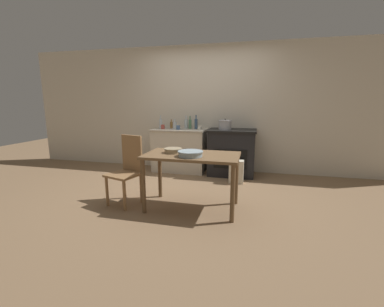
% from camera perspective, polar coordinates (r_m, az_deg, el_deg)
% --- Properties ---
extents(ground_plane, '(14.00, 14.00, 0.00)m').
position_cam_1_polar(ground_plane, '(4.12, -1.26, -8.80)').
color(ground_plane, '#896B4C').
extents(wall_back, '(8.00, 0.07, 2.55)m').
position_cam_1_polar(wall_back, '(5.42, 3.13, 9.83)').
color(wall_back, beige).
rests_on(wall_back, ground_plane).
extents(counter_cabinet, '(1.10, 0.57, 0.88)m').
position_cam_1_polar(counter_cabinet, '(5.33, -2.80, 0.76)').
color(counter_cabinet, beige).
rests_on(counter_cabinet, ground_plane).
extents(stove, '(0.92, 0.64, 0.90)m').
position_cam_1_polar(stove, '(5.10, 8.81, 0.29)').
color(stove, black).
rests_on(stove, ground_plane).
extents(work_table, '(1.23, 0.69, 0.75)m').
position_cam_1_polar(work_table, '(3.39, -0.03, -1.89)').
color(work_table, brown).
rests_on(work_table, ground_plane).
extents(chair, '(0.50, 0.50, 0.96)m').
position_cam_1_polar(chair, '(3.73, -14.16, -3.23)').
color(chair, '#997047').
rests_on(chair, ground_plane).
extents(flour_sack, '(0.25, 0.18, 0.41)m').
position_cam_1_polar(flour_sack, '(4.66, 9.82, -3.97)').
color(flour_sack, beige).
rests_on(flour_sack, ground_plane).
extents(stock_pot, '(0.26, 0.26, 0.21)m').
position_cam_1_polar(stock_pot, '(4.98, 7.36, 6.35)').
color(stock_pot, '#A8A8AD').
rests_on(stock_pot, stove).
extents(mixing_bowl_large, '(0.32, 0.32, 0.07)m').
position_cam_1_polar(mixing_bowl_large, '(3.22, -0.36, 0.03)').
color(mixing_bowl_large, '#93A8B2').
rests_on(mixing_bowl_large, work_table).
extents(mixing_bowl_small, '(0.24, 0.24, 0.06)m').
position_cam_1_polar(mixing_bowl_small, '(3.47, -4.24, 0.75)').
color(mixing_bowl_small, tan).
rests_on(mixing_bowl_small, work_table).
extents(bottle_far_left, '(0.07, 0.07, 0.27)m').
position_cam_1_polar(bottle_far_left, '(5.37, -1.31, 6.68)').
color(bottle_far_left, silver).
rests_on(bottle_far_left, counter_cabinet).
extents(bottle_left, '(0.07, 0.07, 0.27)m').
position_cam_1_polar(bottle_left, '(5.47, -6.97, 6.71)').
color(bottle_left, silver).
rests_on(bottle_left, counter_cabinet).
extents(bottle_mid_left, '(0.06, 0.06, 0.28)m').
position_cam_1_polar(bottle_mid_left, '(5.29, 0.91, 6.67)').
color(bottle_mid_left, '#3D5675').
rests_on(bottle_mid_left, counter_cabinet).
extents(bottle_center_left, '(0.06, 0.06, 0.26)m').
position_cam_1_polar(bottle_center_left, '(5.28, -0.43, 6.59)').
color(bottle_center_left, '#517F5B').
rests_on(bottle_center_left, counter_cabinet).
extents(bottle_center, '(0.08, 0.08, 0.20)m').
position_cam_1_polar(bottle_center, '(5.33, -3.86, 6.34)').
color(bottle_center, silver).
rests_on(bottle_center, counter_cabinet).
extents(bottle_center_right, '(0.06, 0.06, 0.18)m').
position_cam_1_polar(bottle_center_right, '(5.47, -4.60, 6.40)').
color(bottle_center_right, olive).
rests_on(bottle_center_right, counter_cabinet).
extents(cup_mid_right, '(0.09, 0.09, 0.08)m').
position_cam_1_polar(cup_mid_right, '(5.12, 1.76, 5.74)').
color(cup_mid_right, silver).
rests_on(cup_mid_right, counter_cabinet).
extents(cup_right, '(0.08, 0.08, 0.09)m').
position_cam_1_polar(cup_right, '(5.16, -3.08, 5.80)').
color(cup_right, '#4C6B99').
rests_on(cup_right, counter_cabinet).
extents(cup_far_right, '(0.08, 0.08, 0.09)m').
position_cam_1_polar(cup_far_right, '(5.30, -6.50, 5.90)').
color(cup_far_right, '#B74C42').
rests_on(cup_far_right, counter_cabinet).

